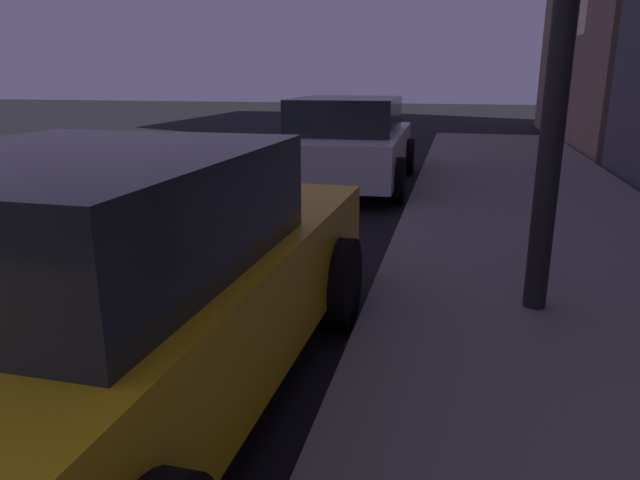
# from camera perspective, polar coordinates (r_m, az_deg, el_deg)

# --- Properties ---
(car_yellow_cab) EXTENTS (2.19, 4.32, 1.43)m
(car_yellow_cab) POSITION_cam_1_polar(r_m,az_deg,el_deg) (3.23, -20.47, -4.43)
(car_yellow_cab) COLOR gold
(car_yellow_cab) RESTS_ON ground
(car_white) EXTENTS (2.11, 4.27, 1.43)m
(car_white) POSITION_cam_1_polar(r_m,az_deg,el_deg) (9.67, 2.75, 9.54)
(car_white) COLOR silver
(car_white) RESTS_ON ground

